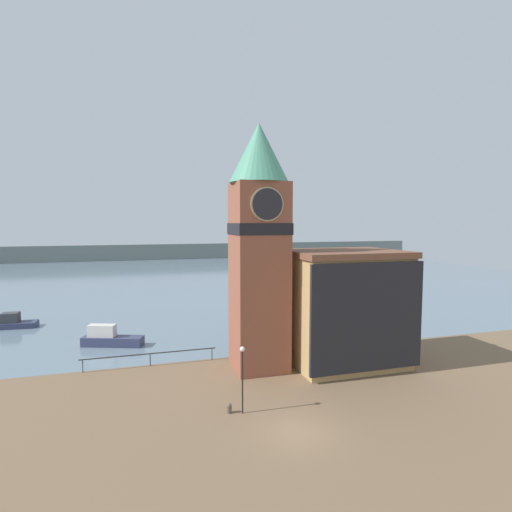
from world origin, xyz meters
TOP-DOWN VIEW (x-y plane):
  - ground_plane at (0.00, 0.00)m, footprint 160.00×160.00m
  - water at (0.00, 73.53)m, footprint 160.00×120.00m
  - far_shoreline at (0.00, 113.53)m, footprint 180.00×3.00m
  - pier_railing at (-7.83, 13.28)m, footprint 11.09×0.08m
  - clock_tower at (0.81, 10.29)m, footprint 4.80×4.80m
  - pier_building at (8.20, 9.49)m, footprint 9.58×7.71m
  - boat_near at (-11.46, 20.11)m, footprint 6.01×3.31m
  - boat_far at (-22.32, 30.33)m, footprint 4.13×2.16m
  - mooring_bollard_near at (-3.28, 3.27)m, footprint 0.33×0.33m
  - lamp_post at (-2.47, 3.01)m, footprint 0.32×0.32m

SIDE VIEW (x-z plane):
  - water at x=0.00m, z-range 0.00..0.00m
  - ground_plane at x=0.00m, z-range 0.00..0.00m
  - mooring_bollard_near at x=-3.28m, z-range 0.02..0.64m
  - boat_far at x=-22.32m, z-range -0.25..1.50m
  - boat_near at x=-11.46m, z-range -0.29..1.78m
  - pier_railing at x=-7.83m, z-range 0.41..1.50m
  - far_shoreline at x=0.00m, z-range 0.00..5.00m
  - lamp_post at x=-2.47m, z-range 0.82..5.13m
  - pier_building at x=8.20m, z-range 0.02..9.69m
  - clock_tower at x=0.81m, z-range 0.60..20.48m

